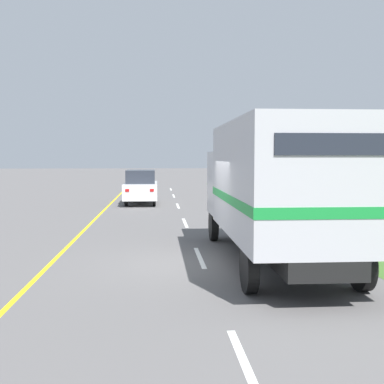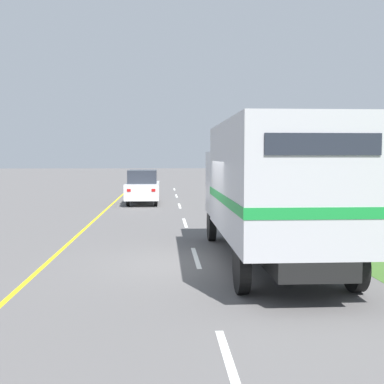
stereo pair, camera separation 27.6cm
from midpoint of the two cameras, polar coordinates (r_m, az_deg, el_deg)
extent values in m
plane|color=#5B5959|center=(11.92, 1.35, -8.44)|extent=(200.00, 200.00, 0.00)
cube|color=yellow|center=(21.28, -10.73, -2.92)|extent=(0.12, 51.88, 0.01)
cube|color=white|center=(6.32, 6.00, -20.14)|extent=(0.12, 2.60, 0.01)
cube|color=white|center=(12.59, 1.10, -7.75)|extent=(0.12, 2.60, 0.01)
cube|color=white|center=(19.08, -0.43, -3.66)|extent=(0.12, 2.60, 0.01)
cube|color=white|center=(25.63, -1.17, -1.65)|extent=(0.12, 2.60, 0.01)
cube|color=white|center=(32.20, -1.61, -0.46)|extent=(0.12, 2.60, 0.01)
cube|color=white|center=(38.78, -1.90, 0.32)|extent=(0.12, 2.60, 0.01)
cylinder|color=black|center=(15.05, 2.85, -3.86)|extent=(0.22, 1.00, 1.00)
cylinder|color=black|center=(15.45, 11.07, -3.73)|extent=(0.22, 1.00, 1.00)
cylinder|color=black|center=(9.35, 6.75, -8.85)|extent=(0.22, 1.00, 1.00)
cylinder|color=black|center=(9.97, 19.52, -8.24)|extent=(0.22, 1.00, 1.00)
cube|color=black|center=(12.06, 9.78, -5.06)|extent=(1.42, 7.82, 0.36)
cube|color=#B7B7BC|center=(10.90, 11.12, 1.55)|extent=(2.58, 5.72, 2.52)
cube|color=#198C38|center=(10.92, 11.09, -0.76)|extent=(2.60, 5.74, 0.20)
cube|color=#232833|center=(8.14, 16.25, 5.47)|extent=(1.93, 0.03, 0.36)
cube|color=#B7B7BC|center=(14.73, 7.31, 1.05)|extent=(2.47, 2.10, 1.90)
cube|color=#283342|center=(15.76, 6.61, 2.13)|extent=(2.19, 0.03, 0.85)
cylinder|color=black|center=(28.25, -6.93, -0.48)|extent=(0.16, 0.66, 0.66)
cylinder|color=black|center=(28.19, -3.93, -0.46)|extent=(0.16, 0.66, 0.66)
cylinder|color=black|center=(25.66, -7.29, -0.95)|extent=(0.16, 0.66, 0.66)
cylinder|color=black|center=(25.60, -3.99, -0.93)|extent=(0.16, 0.66, 0.66)
cube|color=white|center=(26.88, -5.54, 0.20)|extent=(1.80, 4.20, 0.84)
cube|color=#282D38|center=(26.67, -5.57, 1.85)|extent=(1.55, 2.31, 0.72)
cube|color=red|center=(24.80, -7.18, 0.20)|extent=(0.20, 0.03, 0.14)
cube|color=red|center=(24.75, -4.27, 0.21)|extent=(0.20, 0.03, 0.14)
cylinder|color=#9E9EA3|center=(18.97, 17.49, 0.03)|extent=(0.09, 0.09, 2.59)
cylinder|color=#9E9EA3|center=(19.60, 21.85, 0.05)|extent=(0.09, 0.09, 2.59)
cube|color=brown|center=(19.24, 19.75, 1.73)|extent=(2.28, 0.06, 1.46)
cube|color=brown|center=(19.54, 21.91, 4.37)|extent=(0.73, 0.06, 0.32)
cube|color=silver|center=(19.21, 19.79, 1.72)|extent=(1.78, 0.02, 0.26)
cylinder|color=#4C3823|center=(32.90, 15.37, 0.95)|extent=(0.31, 0.31, 1.69)
sphere|color=#236023|center=(32.85, 15.44, 4.51)|extent=(2.99, 2.99, 2.99)
camera|label=1|loc=(0.14, -89.59, 0.03)|focal=45.00mm
camera|label=2|loc=(0.14, 90.41, -0.03)|focal=45.00mm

